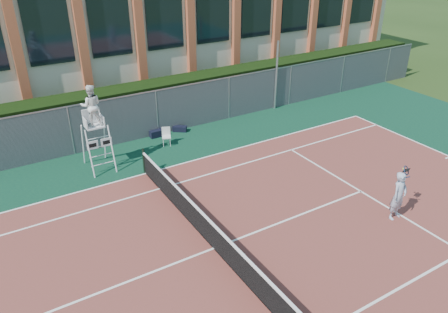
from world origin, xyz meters
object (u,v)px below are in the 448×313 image
umpire_chair (91,108)px  plastic_chair (166,135)px  steel_pole (276,76)px  tennis_player (399,196)px

umpire_chair → plastic_chair: (3.29, 0.53, -2.13)m
steel_pole → umpire_chair: (-10.33, -1.65, 0.76)m
plastic_chair → steel_pole: bearing=9.0°
tennis_player → plastic_chair: bearing=114.3°
tennis_player → steel_pole: bearing=75.0°
steel_pole → plastic_chair: 7.26m
umpire_chair → tennis_player: 11.72m
plastic_chair → tennis_player: size_ratio=0.47×
steel_pole → plastic_chair: (-7.05, -1.12, -1.37)m
steel_pole → umpire_chair: bearing=-170.9°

